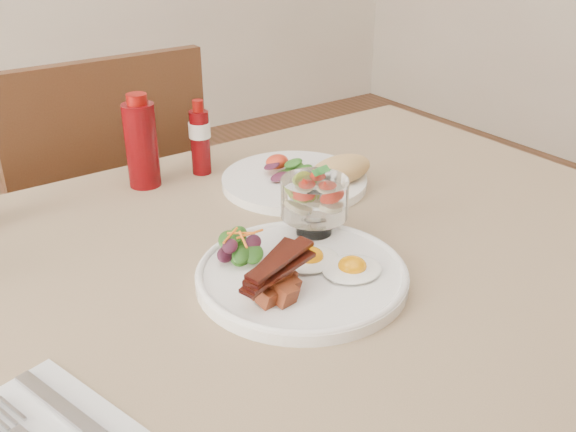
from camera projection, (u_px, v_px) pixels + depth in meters
name	position (u px, v px, depth m)	size (l,w,h in m)	color
table	(259.00, 315.00, 0.93)	(1.33, 0.88, 0.75)	#502F19
chair_far	(104.00, 226.00, 1.48)	(0.42, 0.42, 0.93)	#502F19
main_plate	(302.00, 276.00, 0.85)	(0.28, 0.28, 0.02)	white
fried_eggs	(331.00, 263.00, 0.85)	(0.13, 0.15, 0.02)	white
bacon_potato_pile	(277.00, 277.00, 0.78)	(0.12, 0.08, 0.05)	brown
side_salad	(240.00, 248.00, 0.86)	(0.07, 0.07, 0.04)	#1E4C14
fruit_cup	(314.00, 198.00, 0.91)	(0.10, 0.10, 0.10)	white
second_plate	(305.00, 177.00, 1.12)	(0.25, 0.25, 0.06)	white
ketchup_bottle	(141.00, 144.00, 1.09)	(0.07, 0.07, 0.16)	#5C0508
hot_sauce_bottle	(200.00, 138.00, 1.15)	(0.05, 0.05, 0.14)	#5C0508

